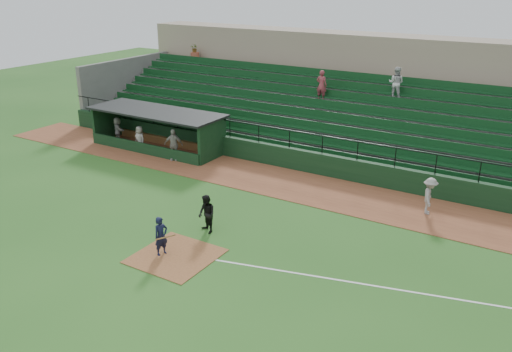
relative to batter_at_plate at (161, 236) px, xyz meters
The scene contains 12 objects.
ground 1.50m from the batter_at_plate, 64.86° to the left, with size 90.00×90.00×0.00m, color #285A1D.
warning_track 9.20m from the batter_at_plate, 86.62° to the left, with size 40.00×4.00×0.03m, color brown.
home_plate_dirt 0.97m from the batter_at_plate, 15.82° to the left, with size 3.00×3.00×0.03m, color brown.
foul_line 8.90m from the batter_at_plate, 15.40° to the left, with size 18.00×0.09×0.01m, color white.
stadium_structure 17.68m from the batter_at_plate, 88.24° to the left, with size 38.00×13.08×6.40m.
dugout 14.14m from the batter_at_plate, 130.68° to the left, with size 8.90×3.20×2.42m.
batter_at_plate is the anchor object (origin of this frame).
umpire 2.52m from the batter_at_plate, 82.11° to the left, with size 0.81×0.63×1.67m, color black.
runner 12.13m from the batter_at_plate, 49.52° to the left, with size 1.11×0.64×1.72m, color gray.
dugout_player_a 11.26m from the batter_at_plate, 127.33° to the left, with size 1.10×0.46×1.88m, color gray.
dugout_player_b 13.29m from the batter_at_plate, 136.52° to the left, with size 0.78×0.51×1.60m, color #9E9893.
dugout_player_c 15.90m from the batter_at_plate, 141.07° to the left, with size 1.49×0.47×1.61m, color #ABA6A0.
Camera 1 is at (12.15, -14.84, 10.29)m, focal length 37.19 mm.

